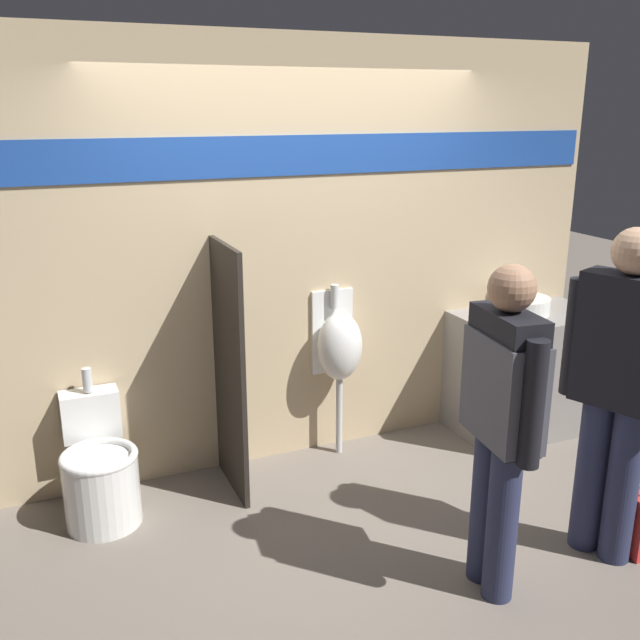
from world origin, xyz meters
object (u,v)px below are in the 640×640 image
person_in_vest (502,410)px  person_with_lanyard (619,383)px  urinal_near_counter (339,346)px  toilet (100,475)px  sink_basin (520,305)px  cell_phone (507,323)px

person_in_vest → person_with_lanyard: size_ratio=0.94×
urinal_near_counter → toilet: bearing=-172.2°
toilet → person_with_lanyard: (2.38, -1.37, 0.68)m
person_in_vest → sink_basin: bearing=-33.6°
person_in_vest → person_with_lanyard: 0.71m
urinal_near_counter → person_with_lanyard: 1.79m
sink_basin → urinal_near_counter: (-1.36, 0.12, -0.17)m
toilet → urinal_near_counter: bearing=7.8°
urinal_near_counter → person_with_lanyard: (0.80, -1.59, 0.20)m
toilet → person_with_lanyard: 2.83m
toilet → cell_phone: bearing=-2.0°
person_with_lanyard → sink_basin: bearing=-42.9°
urinal_near_counter → person_with_lanyard: person_with_lanyard is taller
cell_phone → urinal_near_counter: size_ratio=0.12×
toilet → person_in_vest: (1.67, -1.38, 0.67)m
cell_phone → person_in_vest: bearing=-128.3°
cell_phone → urinal_near_counter: bearing=164.2°
sink_basin → person_in_vest: 1.94m
sink_basin → urinal_near_counter: 1.37m
urinal_near_counter → toilet: 1.67m
sink_basin → toilet: (-2.94, -0.09, -0.65)m
toilet → person_with_lanyard: person_with_lanyard is taller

